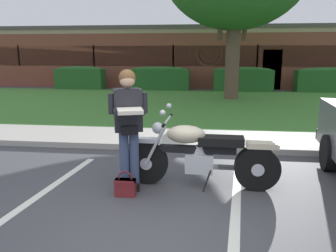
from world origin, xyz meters
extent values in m
plane|color=#424247|center=(0.00, 0.00, 0.00)|extent=(140.00, 140.00, 0.00)
cube|color=#ADA89E|center=(0.00, 3.14, 0.06)|extent=(60.00, 0.20, 0.12)
cube|color=#ADA89E|center=(0.00, 3.99, 0.04)|extent=(60.00, 1.50, 0.08)
cube|color=#3D752D|center=(0.00, 9.20, 0.03)|extent=(60.00, 8.92, 0.06)
cube|color=silver|center=(-1.91, 0.20, 0.00)|extent=(0.55, 4.39, 0.01)
cube|color=silver|center=(0.75, 0.20, 0.00)|extent=(0.55, 4.39, 0.01)
cylinder|color=black|center=(-0.47, 1.37, 0.32)|extent=(0.64, 0.11, 0.64)
cylinder|color=silver|center=(-0.47, 1.37, 0.32)|extent=(0.18, 0.12, 0.18)
cylinder|color=black|center=(1.13, 1.33, 0.32)|extent=(0.64, 0.19, 0.64)
cylinder|color=silver|center=(1.13, 1.33, 0.32)|extent=(0.18, 0.20, 0.18)
cube|color=silver|center=(-0.47, 1.37, 0.67)|extent=(0.44, 0.15, 0.06)
cube|color=beige|center=(1.18, 1.33, 0.66)|extent=(0.44, 0.21, 0.08)
cylinder|color=silver|center=(-0.33, 1.28, 0.60)|extent=(0.31, 0.05, 0.58)
cylinder|color=silver|center=(-0.33, 1.44, 0.60)|extent=(0.31, 0.05, 0.58)
sphere|color=silver|center=(-0.30, 1.36, 0.86)|extent=(0.17, 0.17, 0.17)
cylinder|color=silver|center=(-0.16, 1.36, 0.98)|extent=(0.05, 0.72, 0.03)
cylinder|color=black|center=(-0.16, 1.00, 0.98)|extent=(0.05, 0.10, 0.04)
cylinder|color=black|center=(-0.15, 1.72, 0.98)|extent=(0.05, 0.10, 0.04)
sphere|color=silver|center=(-0.18, 1.06, 1.14)|extent=(0.08, 0.08, 0.08)
sphere|color=silver|center=(-0.17, 1.66, 1.14)|extent=(0.08, 0.08, 0.08)
cube|color=black|center=(0.28, 1.35, 0.56)|extent=(1.10, 0.13, 0.10)
ellipsoid|color=beige|center=(0.11, 1.35, 0.78)|extent=(0.57, 0.33, 0.26)
cube|color=black|center=(0.61, 1.34, 0.70)|extent=(0.65, 0.29, 0.12)
cube|color=silver|center=(0.31, 1.35, 0.36)|extent=(0.41, 0.25, 0.28)
cylinder|color=silver|center=(0.28, 1.35, 0.52)|extent=(0.18, 0.12, 0.21)
cylinder|color=silver|center=(0.35, 1.35, 0.52)|extent=(0.18, 0.12, 0.21)
cylinder|color=silver|center=(0.69, 1.48, 0.26)|extent=(0.60, 0.09, 0.08)
cylinder|color=silver|center=(0.89, 1.48, 0.26)|extent=(0.60, 0.09, 0.08)
cylinder|color=black|center=(0.43, 1.19, 0.15)|extent=(0.12, 0.12, 0.30)
cube|color=black|center=(-0.60, 1.13, 0.05)|extent=(0.18, 0.26, 0.10)
cube|color=black|center=(-0.73, 1.09, 0.05)|extent=(0.18, 0.26, 0.10)
cylinder|color=#3D4C70|center=(-0.60, 1.15, 0.43)|extent=(0.14, 0.14, 0.86)
cylinder|color=#3D4C70|center=(-0.74, 1.11, 0.43)|extent=(0.14, 0.14, 0.86)
cube|color=#232328|center=(-0.67, 1.13, 1.15)|extent=(0.43, 0.33, 0.58)
cube|color=#232328|center=(-0.67, 1.13, 1.42)|extent=(0.35, 0.28, 0.06)
sphere|color=tan|center=(-0.67, 1.13, 1.56)|extent=(0.21, 0.21, 0.21)
sphere|color=brown|center=(-0.68, 1.14, 1.59)|extent=(0.23, 0.23, 0.23)
cube|color=black|center=(-0.63, 1.01, 0.90)|extent=(0.24, 0.16, 0.12)
cylinder|color=#232328|center=(-0.47, 1.03, 1.17)|extent=(0.19, 0.35, 0.09)
cylinder|color=#232328|center=(-0.77, 0.93, 1.17)|extent=(0.19, 0.35, 0.09)
cylinder|color=#232328|center=(-0.46, 1.18, 1.25)|extent=(0.10, 0.10, 0.28)
cylinder|color=#232328|center=(-0.87, 1.04, 1.25)|extent=(0.10, 0.10, 0.28)
cube|color=beige|center=(-0.58, 0.84, 1.19)|extent=(0.40, 0.40, 0.05)
cube|color=maroon|center=(-0.68, 0.88, 0.12)|extent=(0.28, 0.12, 0.24)
cube|color=maroon|center=(-0.68, 0.88, 0.22)|extent=(0.28, 0.13, 0.04)
torus|color=maroon|center=(-0.68, 0.88, 0.26)|extent=(0.20, 0.02, 0.20)
cylinder|color=black|center=(2.46, 2.30, 0.30)|extent=(0.30, 0.62, 0.60)
cylinder|color=brown|center=(1.37, 10.80, 1.54)|extent=(0.57, 0.57, 3.09)
cylinder|color=brown|center=(1.81, 10.80, 2.91)|extent=(0.20, 1.02, 1.03)
cylinder|color=brown|center=(0.81, 10.80, 3.16)|extent=(0.20, 1.27, 1.51)
cube|color=#235623|center=(-6.40, 14.01, 0.55)|extent=(2.53, 0.90, 1.10)
ellipsoid|color=#235623|center=(-6.40, 14.01, 1.10)|extent=(2.40, 0.84, 0.28)
cube|color=#235623|center=(-2.13, 14.01, 0.55)|extent=(3.12, 0.90, 1.10)
ellipsoid|color=#235623|center=(-2.13, 14.01, 1.10)|extent=(2.96, 0.84, 0.28)
cube|color=#235623|center=(2.14, 14.01, 0.55)|extent=(2.93, 0.90, 1.10)
ellipsoid|color=#235623|center=(2.14, 14.01, 1.10)|extent=(2.79, 0.84, 0.28)
cube|color=#235623|center=(6.41, 14.01, 0.55)|extent=(3.38, 0.90, 1.10)
ellipsoid|color=#235623|center=(6.41, 14.01, 1.10)|extent=(3.21, 0.84, 0.28)
cube|color=brown|center=(-1.52, 20.85, 1.60)|extent=(26.28, 11.43, 3.21)
cube|color=#998466|center=(-1.52, 15.17, 3.09)|extent=(26.28, 0.10, 0.24)
cube|color=#4C4742|center=(-1.52, 20.85, 3.31)|extent=(26.55, 11.55, 0.20)
cube|color=#1E282D|center=(-1.52, 15.16, 1.76)|extent=(22.34, 0.06, 1.10)
cube|color=brown|center=(-10.45, 15.15, 1.76)|extent=(0.08, 0.04, 1.20)
cube|color=brown|center=(-5.98, 15.15, 1.76)|extent=(0.08, 0.04, 1.20)
cube|color=brown|center=(-1.52, 15.15, 1.76)|extent=(0.08, 0.04, 1.20)
cube|color=brown|center=(2.95, 15.15, 1.76)|extent=(0.08, 0.04, 1.20)
cube|color=#473323|center=(3.74, 15.17, 1.05)|extent=(1.00, 0.08, 2.10)
camera|label=1|loc=(0.41, -3.29, 1.91)|focal=35.71mm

